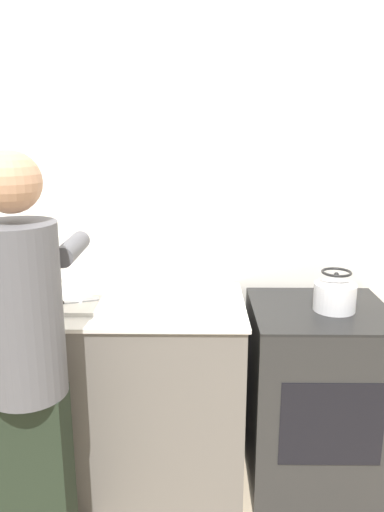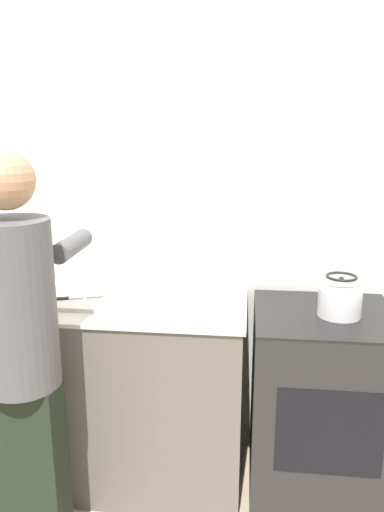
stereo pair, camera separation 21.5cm
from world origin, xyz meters
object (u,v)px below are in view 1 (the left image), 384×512
at_px(person, 27,356).
at_px(cutting_board, 65,306).
at_px(kettle, 335,294).
at_px(oven, 315,396).
at_px(knife, 69,302).

relative_size(person, cutting_board, 5.02).
bearing_deg(kettle, cutting_board, -177.73).
relative_size(oven, person, 0.55).
bearing_deg(knife, person, -114.87).
bearing_deg(oven, cutting_board, -176.69).
height_order(oven, cutting_board, cutting_board).
relative_size(cutting_board, knife, 1.33).
bearing_deg(person, oven, 23.32).
bearing_deg(kettle, oven, 159.79).
height_order(person, cutting_board, person).
bearing_deg(oven, knife, -177.75).
xyz_separation_m(person, kettle, (1.25, 0.50, 0.07)).
distance_m(oven, kettle, 0.53).
xyz_separation_m(oven, cutting_board, (-1.17, -0.07, 0.48)).
bearing_deg(knife, oven, -17.97).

